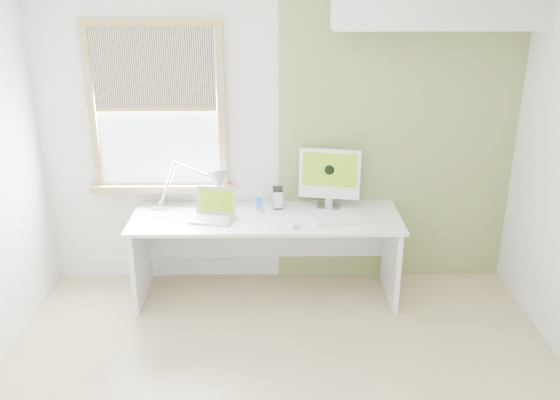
{
  "coord_description": "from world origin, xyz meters",
  "views": [
    {
      "loc": [
        -0.06,
        -3.13,
        2.61
      ],
      "look_at": [
        0.0,
        1.05,
        1.0
      ],
      "focal_mm": 38.43,
      "sensor_mm": 36.0,
      "label": 1
    }
  ],
  "objects_px": {
    "desk_lamp": "(207,184)",
    "external_drive": "(278,198)",
    "desk": "(266,235)",
    "imac": "(330,175)",
    "laptop": "(214,211)"
  },
  "relations": [
    {
      "from": "desk_lamp",
      "to": "external_drive",
      "type": "bearing_deg",
      "value": 2.01
    },
    {
      "from": "desk",
      "to": "imac",
      "type": "bearing_deg",
      "value": 16.42
    },
    {
      "from": "laptop",
      "to": "desk_lamp",
      "type": "bearing_deg",
      "value": 109.08
    },
    {
      "from": "desk_lamp",
      "to": "external_drive",
      "type": "xyz_separation_m",
      "value": [
        0.59,
        0.02,
        -0.13
      ]
    },
    {
      "from": "external_drive",
      "to": "laptop",
      "type": "bearing_deg",
      "value": -156.34
    },
    {
      "from": "desk",
      "to": "external_drive",
      "type": "xyz_separation_m",
      "value": [
        0.1,
        0.14,
        0.28
      ]
    },
    {
      "from": "imac",
      "to": "desk_lamp",
      "type": "bearing_deg",
      "value": -178.1
    },
    {
      "from": "desk",
      "to": "external_drive",
      "type": "bearing_deg",
      "value": 55.54
    },
    {
      "from": "desk",
      "to": "imac",
      "type": "distance_m",
      "value": 0.73
    },
    {
      "from": "desk",
      "to": "imac",
      "type": "relative_size",
      "value": 4.25
    },
    {
      "from": "laptop",
      "to": "imac",
      "type": "height_order",
      "value": "imac"
    },
    {
      "from": "desk",
      "to": "imac",
      "type": "height_order",
      "value": "imac"
    },
    {
      "from": "desk",
      "to": "desk_lamp",
      "type": "bearing_deg",
      "value": 165.89
    },
    {
      "from": "desk_lamp",
      "to": "imac",
      "type": "distance_m",
      "value": 1.03
    },
    {
      "from": "external_drive",
      "to": "desk",
      "type": "bearing_deg",
      "value": -124.46
    }
  ]
}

